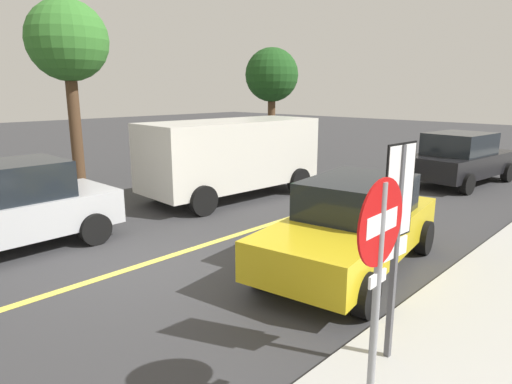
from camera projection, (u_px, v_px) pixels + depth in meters
The scene contains 9 objects.
ground_plane at pixel (147, 264), 7.91m from camera, with size 80.00×80.00×0.00m, color #38383A.
lane_marking_centre at pixel (262, 227), 10.01m from camera, with size 28.00×0.16×0.01m, color #E0D14C.
stop_sign at pixel (378, 263), 3.75m from camera, with size 0.76×0.07×2.34m.
speed_limit_sign at pixel (397, 216), 4.55m from camera, with size 0.54×0.06×2.52m.
white_van at pixel (231, 154), 12.53m from camera, with size 5.30×2.50×2.20m.
car_black_mid_road at pixel (460, 158), 14.51m from camera, with size 4.48×2.46×1.68m.
car_yellow_far_lane at pixel (353, 224), 7.58m from camera, with size 4.51×2.45×1.56m.
tree_centre_verge at pixel (272, 76), 19.24m from camera, with size 2.31×2.31×4.83m.
tree_right_verge at pixel (68, 43), 13.45m from camera, with size 2.44×2.44×5.72m.
Camera 1 is at (-4.00, -6.54, 3.03)m, focal length 31.04 mm.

